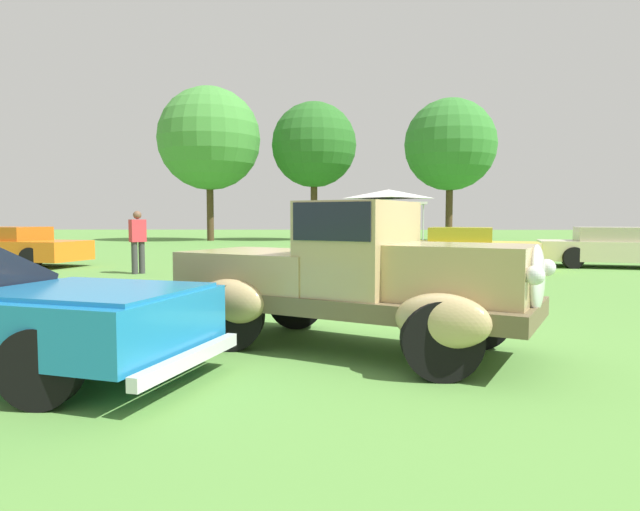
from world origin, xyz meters
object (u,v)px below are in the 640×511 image
Objects in this scene: feature_pickup_truck at (353,275)px; spectator_between_cars at (138,240)px; show_car_cream at (617,248)px; show_car_orange at (14,247)px; canopy_tent_left_field at (389,196)px; show_car_yellow at (465,249)px.

spectator_between_cars is (-5.52, 8.34, 0.05)m from feature_pickup_truck.
spectator_between_cars is at bearing -170.60° from show_car_cream.
show_car_orange is (-10.27, 10.63, -0.26)m from feature_pickup_truck.
canopy_tent_left_field is (2.05, 17.72, 1.56)m from feature_pickup_truck.
show_car_cream is (8.29, 10.63, -0.26)m from feature_pickup_truck.
feature_pickup_truck is 10.67m from show_car_yellow.
canopy_tent_left_field reaches higher than feature_pickup_truck.
show_car_cream is at bearing 9.40° from spectator_between_cars.
show_car_orange is 1.69× the size of canopy_tent_left_field.
spectator_between_cars reaches higher than show_car_yellow.
canopy_tent_left_field is (12.33, 7.09, 1.82)m from show_car_orange.
show_car_yellow is 4.73m from show_car_cream.
feature_pickup_truck is 10.00m from spectator_between_cars.
show_car_yellow is 2.57× the size of spectator_between_cars.
spectator_between_cars is 12.15m from canopy_tent_left_field.
show_car_yellow is 1.51× the size of canopy_tent_left_field.
show_car_yellow is (3.59, 10.04, -0.26)m from feature_pickup_truck.
show_car_yellow is 9.28m from spectator_between_cars.
show_car_yellow is at bearing 10.59° from spectator_between_cars.
feature_pickup_truck is at bearing -96.61° from canopy_tent_left_field.
spectator_between_cars reaches higher than show_car_orange.
show_car_orange is at bearing 177.58° from show_car_yellow.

